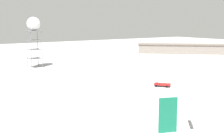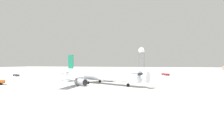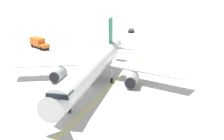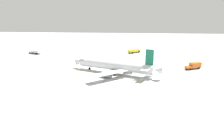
# 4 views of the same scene
# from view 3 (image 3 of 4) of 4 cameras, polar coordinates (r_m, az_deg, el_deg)

# --- Properties ---
(ground_plane) EXTENTS (600.00, 600.00, 0.00)m
(ground_plane) POSITION_cam_3_polar(r_m,az_deg,el_deg) (57.97, -7.27, -3.07)
(ground_plane) COLOR #B2B2B2
(airliner_main) EXTENTS (34.03, 39.46, 11.32)m
(airliner_main) POSITION_cam_3_polar(r_m,az_deg,el_deg) (57.94, -3.57, 0.34)
(airliner_main) COLOR silver
(airliner_main) RESTS_ON ground_plane
(baggage_truck_truck) EXTENTS (3.15, 4.62, 1.22)m
(baggage_truck_truck) POSITION_cam_3_polar(r_m,az_deg,el_deg) (118.10, 3.72, 7.65)
(baggage_truck_truck) COLOR #232326
(baggage_truck_truck) RESTS_ON ground_plane
(catering_truck_truck) EXTENTS (6.42, 8.10, 3.10)m
(catering_truck_truck) POSITION_cam_3_polar(r_m,az_deg,el_deg) (92.43, -14.02, 5.18)
(catering_truck_truck) COLOR #232326
(catering_truck_truck) RESTS_ON ground_plane
(taxiway_centreline) EXTENTS (89.29, 168.71, 0.01)m
(taxiway_centreline) POSITION_cam_3_polar(r_m,az_deg,el_deg) (58.85, 0.24, -2.61)
(taxiway_centreline) COLOR yellow
(taxiway_centreline) RESTS_ON ground_plane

